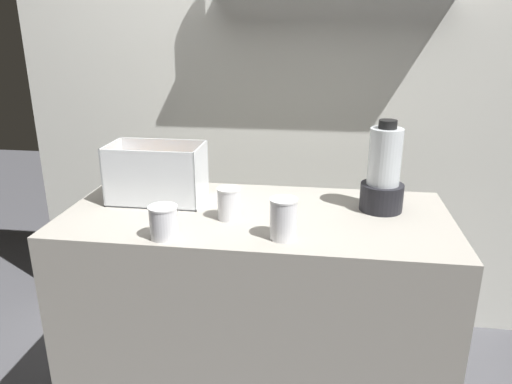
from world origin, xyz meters
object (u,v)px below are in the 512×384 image
juice_cup_orange_far_left (164,224)px  blender_pitcher (383,175)px  carrot_display_bin (156,182)px  juice_cup_pomegranate_middle (283,221)px  juice_cup_orange_left (229,205)px

juice_cup_orange_far_left → blender_pitcher: bearing=26.2°
carrot_display_bin → juice_cup_pomegranate_middle: size_ratio=2.66×
juice_cup_orange_left → juice_cup_pomegranate_middle: 0.25m
juice_cup_pomegranate_middle → carrot_display_bin: bearing=151.1°
carrot_display_bin → juice_cup_orange_left: size_ratio=3.14×
carrot_display_bin → juice_cup_orange_far_left: bearing=-67.2°
juice_cup_orange_left → juice_cup_pomegranate_middle: juice_cup_pomegranate_middle is taller
blender_pitcher → carrot_display_bin: bearing=-179.0°
carrot_display_bin → juice_cup_orange_left: 0.35m
carrot_display_bin → juice_cup_orange_left: carrot_display_bin is taller
carrot_display_bin → juice_cup_orange_far_left: size_ratio=3.31×
carrot_display_bin → blender_pitcher: blender_pitcher is taller
carrot_display_bin → juice_cup_orange_far_left: 0.37m
blender_pitcher → juice_cup_orange_left: size_ratio=2.95×
juice_cup_orange_far_left → carrot_display_bin: bearing=112.8°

